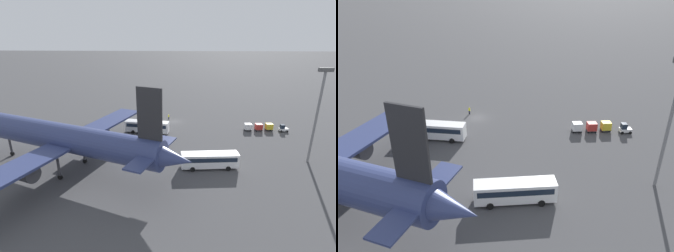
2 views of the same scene
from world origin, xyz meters
TOP-DOWN VIEW (x-y plane):
  - ground_plane at (0.00, 0.00)m, footprint 600.00×600.00m
  - shuttle_bus_near at (7.44, 9.86)m, footprint 12.41×4.45m
  - shuttle_bus_far at (-7.75, 29.39)m, footprint 12.04×3.86m
  - baggage_tug at (-31.07, 7.64)m, footprint 2.45×1.71m
  - worker_person at (1.78, -2.11)m, footprint 0.38×0.38m
  - cargo_cart_yellow at (-27.35, 6.86)m, footprint 2.08×1.79m
  - cargo_cart_red at (-24.33, 7.15)m, footprint 2.08×1.79m
  - cargo_cart_white at (-21.31, 7.15)m, footprint 2.08×1.79m
  - light_pole at (-29.74, 25.82)m, footprint 2.80×0.70m

SIDE VIEW (x-z plane):
  - ground_plane at x=0.00m, z-range 0.00..0.00m
  - worker_person at x=1.78m, z-range 0.00..1.74m
  - baggage_tug at x=-31.07m, z-range -0.11..1.99m
  - cargo_cart_yellow at x=-27.35m, z-range 0.16..2.22m
  - cargo_cart_red at x=-24.33m, z-range 0.16..2.22m
  - cargo_cart_white at x=-21.31m, z-range 0.16..2.22m
  - shuttle_bus_far at x=-7.75m, z-range 0.33..3.67m
  - shuttle_bus_near at x=7.44m, z-range 0.33..3.72m
  - light_pole at x=-29.74m, z-range 2.07..22.46m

